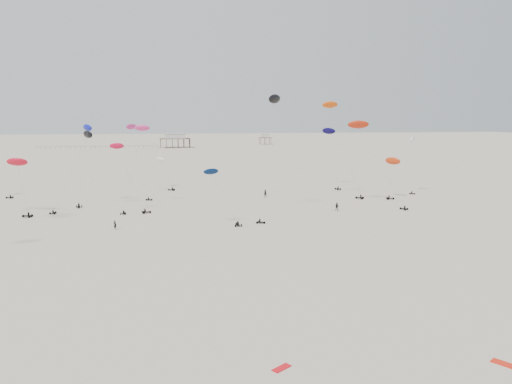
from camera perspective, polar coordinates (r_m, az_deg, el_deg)
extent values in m
plane|color=beige|center=(204.77, -5.58, 2.64)|extent=(900.00, 900.00, 0.00)
cube|color=brown|center=(353.40, -9.23, 6.04)|extent=(21.00, 13.00, 0.30)
cube|color=silver|center=(353.33, -9.24, 6.32)|extent=(14.00, 8.40, 3.20)
cube|color=#B2B2AD|center=(353.27, -9.25, 6.61)|extent=(15.00, 9.00, 0.30)
cube|color=brown|center=(390.91, 1.06, 6.23)|extent=(9.00, 7.00, 0.30)
cube|color=silver|center=(390.85, 1.06, 6.43)|extent=(5.60, 4.20, 2.40)
cube|color=#B2B2AD|center=(390.81, 1.06, 6.63)|extent=(6.00, 4.50, 0.30)
cube|color=black|center=(356.50, -17.63, 5.01)|extent=(80.00, 0.10, 0.10)
cylinder|color=gray|center=(96.90, -3.64, -0.73)|extent=(0.03, 0.03, 10.68)
ellipsoid|color=#051C48|center=(97.26, -5.17, 2.35)|extent=(3.44, 2.34, 1.58)
cylinder|color=gray|center=(122.42, -19.15, 2.62)|extent=(0.03, 0.03, 17.36)
ellipsoid|color=#0E17B9|center=(122.21, -18.71, 6.98)|extent=(3.37, 3.96, 1.89)
cylinder|color=gray|center=(144.33, 17.42, 2.74)|extent=(0.03, 0.03, 14.07)
ellipsoid|color=white|center=(145.94, 17.41, 5.74)|extent=(4.01, 4.37, 2.07)
cylinder|color=gray|center=(117.49, -13.84, 2.56)|extent=(0.03, 0.03, 22.21)
ellipsoid|color=#E9378C|center=(123.67, -12.90, 7.16)|extent=(4.06, 2.56, 1.88)
cylinder|color=gray|center=(105.10, 1.37, 3.89)|extent=(0.03, 0.03, 28.23)
ellipsoid|color=black|center=(112.58, 2.13, 10.59)|extent=(4.42, 4.59, 2.31)
cylinder|color=gray|center=(134.46, -13.13, 3.32)|extent=(0.03, 0.03, 21.71)
ellipsoid|color=#CF3088|center=(140.34, -14.08, 7.26)|extent=(3.37, 3.35, 1.72)
cylinder|color=gray|center=(151.09, 8.79, 3.66)|extent=(0.03, 0.03, 18.66)
ellipsoid|color=#0A043D|center=(155.86, 8.31, 6.92)|extent=(4.39, 4.83, 2.34)
cylinder|color=gray|center=(117.86, -25.15, 0.28)|extent=(0.03, 0.03, 11.52)
ellipsoid|color=red|center=(120.30, -25.64, 3.13)|extent=(5.09, 3.15, 2.35)
cylinder|color=gray|center=(148.76, -10.25, 1.93)|extent=(0.03, 0.03, 10.85)
ellipsoid|color=white|center=(152.27, -10.89, 3.64)|extent=(4.23, 4.64, 2.14)
cylinder|color=gray|center=(112.64, -14.06, 1.42)|extent=(0.03, 0.03, 14.95)
ellipsoid|color=red|center=(113.73, -15.64, 5.10)|extent=(3.17, 1.31, 1.52)
cylinder|color=gray|center=(133.43, 15.20, 1.32)|extent=(0.03, 0.03, 8.77)
ellipsoid|color=red|center=(134.59, 15.36, 3.45)|extent=(3.71, 4.61, 2.18)
cylinder|color=gray|center=(121.10, 14.02, 2.86)|extent=(0.03, 0.03, 22.28)
ellipsoid|color=red|center=(124.74, 11.61, 7.57)|extent=(5.53, 3.19, 2.57)
cylinder|color=gray|center=(122.65, -20.32, 2.13)|extent=(0.03, 0.03, 21.82)
ellipsoid|color=black|center=(128.69, -18.66, 6.26)|extent=(3.71, 4.44, 2.12)
cylinder|color=gray|center=(132.44, 10.12, 4.59)|extent=(0.03, 0.03, 24.49)
ellipsoid|color=#E64F0C|center=(134.53, 8.46, 9.84)|extent=(4.59, 2.36, 2.21)
imported|color=black|center=(97.80, -15.79, -4.12)|extent=(0.88, 0.84, 2.00)
imported|color=black|center=(114.10, 9.24, -2.12)|extent=(1.20, 0.96, 2.15)
imported|color=black|center=(132.06, 1.06, -0.56)|extent=(0.93, 0.72, 2.31)
cube|color=red|center=(49.79, 26.58, -17.22)|extent=(1.99, 2.32, 0.08)
cube|color=red|center=(44.48, 2.94, -19.49)|extent=(1.89, 1.58, 0.07)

